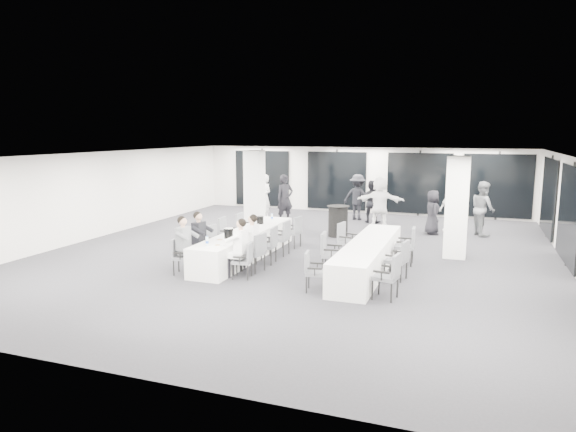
{
  "coord_description": "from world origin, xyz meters",
  "views": [
    {
      "loc": [
        4.58,
        -13.65,
        3.44
      ],
      "look_at": [
        -0.29,
        -0.2,
        1.09
      ],
      "focal_mm": 32.0,
      "sensor_mm": 36.0,
      "label": 1
    }
  ],
  "objects_px": {
    "chair_main_right_far": "(294,230)",
    "cocktail_table": "(338,221)",
    "standing_guest_h": "(483,205)",
    "ice_bucket_near": "(229,234)",
    "standing_guest_g": "(264,194)",
    "chair_main_right_near": "(245,258)",
    "banquet_table_side": "(368,257)",
    "chair_main_left_far": "(244,226)",
    "chair_main_right_fourth": "(282,236)",
    "standing_guest_e": "(433,209)",
    "ice_bucket_far": "(260,220)",
    "chair_main_right_second": "(256,250)",
    "standing_guest_a": "(285,196)",
    "chair_side_right_near": "(389,274)",
    "chair_side_left_far": "(346,238)",
    "chair_main_left_near": "(180,254)",
    "chair_main_right_mid": "(269,243)",
    "chair_side_left_mid": "(329,251)",
    "chair_side_right_mid": "(399,258)",
    "chair_main_left_second": "(196,247)",
    "standing_guest_d": "(451,206)",
    "standing_guest_f": "(380,198)",
    "standing_guest_b": "(371,199)",
    "chair_side_left_near": "(313,269)",
    "chair_main_left_fourth": "(227,232)",
    "standing_guest_c": "(358,194)",
    "chair_main_left_mid": "(215,239)",
    "banquet_table_main": "(246,244)",
    "chair_side_right_far": "(408,244)"
  },
  "relations": [
    {
      "from": "chair_main_right_far",
      "to": "standing_guest_f",
      "type": "relative_size",
      "value": 0.45
    },
    {
      "from": "chair_side_left_far",
      "to": "chair_main_right_second",
      "type": "bearing_deg",
      "value": -31.4
    },
    {
      "from": "chair_side_right_mid",
      "to": "standing_guest_e",
      "type": "height_order",
      "value": "standing_guest_e"
    },
    {
      "from": "cocktail_table",
      "to": "chair_side_left_far",
      "type": "relative_size",
      "value": 1.04
    },
    {
      "from": "standing_guest_f",
      "to": "standing_guest_b",
      "type": "bearing_deg",
      "value": -61.86
    },
    {
      "from": "banquet_table_main",
      "to": "chair_side_right_mid",
      "type": "distance_m",
      "value": 4.35
    },
    {
      "from": "banquet_table_side",
      "to": "chair_main_left_near",
      "type": "distance_m",
      "value": 4.63
    },
    {
      "from": "chair_main_right_far",
      "to": "standing_guest_d",
      "type": "xyz_separation_m",
      "value": [
        4.3,
        4.2,
        0.36
      ]
    },
    {
      "from": "chair_main_left_near",
      "to": "chair_side_left_far",
      "type": "height_order",
      "value": "chair_side_left_far"
    },
    {
      "from": "standing_guest_b",
      "to": "standing_guest_e",
      "type": "xyz_separation_m",
      "value": [
        2.4,
        -1.59,
        -0.07
      ]
    },
    {
      "from": "chair_main_left_fourth",
      "to": "chair_main_right_far",
      "type": "distance_m",
      "value": 2.02
    },
    {
      "from": "chair_main_left_far",
      "to": "standing_guest_b",
      "type": "distance_m",
      "value": 5.91
    },
    {
      "from": "chair_side_left_far",
      "to": "standing_guest_f",
      "type": "relative_size",
      "value": 0.47
    },
    {
      "from": "standing_guest_e",
      "to": "ice_bucket_far",
      "type": "xyz_separation_m",
      "value": [
        -4.63,
        -3.98,
        0.01
      ]
    },
    {
      "from": "chair_side_left_far",
      "to": "standing_guest_g",
      "type": "relative_size",
      "value": 0.48
    },
    {
      "from": "standing_guest_g",
      "to": "standing_guest_h",
      "type": "height_order",
      "value": "standing_guest_h"
    },
    {
      "from": "chair_side_right_mid",
      "to": "ice_bucket_near",
      "type": "bearing_deg",
      "value": 106.04
    },
    {
      "from": "ice_bucket_near",
      "to": "standing_guest_g",
      "type": "bearing_deg",
      "value": 105.34
    },
    {
      "from": "standing_guest_d",
      "to": "chair_side_right_mid",
      "type": "bearing_deg",
      "value": 42.41
    },
    {
      "from": "chair_main_right_second",
      "to": "standing_guest_a",
      "type": "distance_m",
      "value": 6.99
    },
    {
      "from": "chair_main_left_second",
      "to": "chair_side_right_far",
      "type": "xyz_separation_m",
      "value": [
        5.11,
        2.03,
        0.05
      ]
    },
    {
      "from": "banquet_table_side",
      "to": "chair_main_right_mid",
      "type": "bearing_deg",
      "value": -177.77
    },
    {
      "from": "chair_main_right_mid",
      "to": "chair_side_left_mid",
      "type": "relative_size",
      "value": 0.96
    },
    {
      "from": "chair_main_left_mid",
      "to": "chair_main_right_near",
      "type": "height_order",
      "value": "chair_main_left_mid"
    },
    {
      "from": "chair_main_right_far",
      "to": "cocktail_table",
      "type": "bearing_deg",
      "value": -12.31
    },
    {
      "from": "banquet_table_main",
      "to": "chair_main_left_far",
      "type": "bearing_deg",
      "value": 116.48
    },
    {
      "from": "chair_side_right_near",
      "to": "standing_guest_e",
      "type": "xyz_separation_m",
      "value": [
        0.29,
        7.41,
        0.3
      ]
    },
    {
      "from": "standing_guest_d",
      "to": "chair_side_right_far",
      "type": "bearing_deg",
      "value": 40.35
    },
    {
      "from": "chair_side_right_near",
      "to": "chair_side_left_far",
      "type": "bearing_deg",
      "value": 37.5
    },
    {
      "from": "chair_main_right_far",
      "to": "chair_side_right_mid",
      "type": "distance_m",
      "value": 4.2
    },
    {
      "from": "chair_side_right_near",
      "to": "ice_bucket_near",
      "type": "bearing_deg",
      "value": 84.1
    },
    {
      "from": "chair_main_left_second",
      "to": "chair_side_left_mid",
      "type": "distance_m",
      "value": 3.47
    },
    {
      "from": "chair_side_right_mid",
      "to": "standing_guest_d",
      "type": "height_order",
      "value": "standing_guest_d"
    },
    {
      "from": "chair_main_left_mid",
      "to": "chair_main_right_near",
      "type": "xyz_separation_m",
      "value": [
        1.65,
        -1.61,
        -0.02
      ]
    },
    {
      "from": "chair_main_left_second",
      "to": "chair_side_left_near",
      "type": "xyz_separation_m",
      "value": [
        3.45,
        -0.98,
        -0.01
      ]
    },
    {
      "from": "chair_main_left_far",
      "to": "chair_main_right_fourth",
      "type": "relative_size",
      "value": 0.97
    },
    {
      "from": "chair_main_left_second",
      "to": "standing_guest_e",
      "type": "height_order",
      "value": "standing_guest_e"
    },
    {
      "from": "chair_main_left_second",
      "to": "chair_main_left_far",
      "type": "distance_m",
      "value": 2.95
    },
    {
      "from": "chair_side_left_near",
      "to": "standing_guest_b",
      "type": "xyz_separation_m",
      "value": [
        -0.45,
        9.0,
        0.42
      ]
    },
    {
      "from": "chair_main_left_second",
      "to": "chair_main_right_mid",
      "type": "xyz_separation_m",
      "value": [
        1.66,
        0.92,
        0.05
      ]
    },
    {
      "from": "chair_main_left_mid",
      "to": "standing_guest_b",
      "type": "relative_size",
      "value": 0.48
    },
    {
      "from": "chair_main_left_second",
      "to": "chair_main_left_fourth",
      "type": "distance_m",
      "value": 1.8
    },
    {
      "from": "chair_main_right_near",
      "to": "chair_main_right_mid",
      "type": "relative_size",
      "value": 0.88
    },
    {
      "from": "chair_main_left_second",
      "to": "chair_main_right_second",
      "type": "bearing_deg",
      "value": 93.0
    },
    {
      "from": "chair_main_right_far",
      "to": "standing_guest_h",
      "type": "height_order",
      "value": "standing_guest_h"
    },
    {
      "from": "chair_side_right_near",
      "to": "standing_guest_c",
      "type": "height_order",
      "value": "standing_guest_c"
    },
    {
      "from": "chair_main_right_near",
      "to": "banquet_table_side",
      "type": "bearing_deg",
      "value": -68.61
    },
    {
      "from": "cocktail_table",
      "to": "chair_main_right_near",
      "type": "bearing_deg",
      "value": -98.42
    },
    {
      "from": "chair_side_right_near",
      "to": "banquet_table_side",
      "type": "bearing_deg",
      "value": 32.11
    },
    {
      "from": "chair_side_right_mid",
      "to": "chair_main_left_second",
      "type": "bearing_deg",
      "value": 107.44
    }
  ]
}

